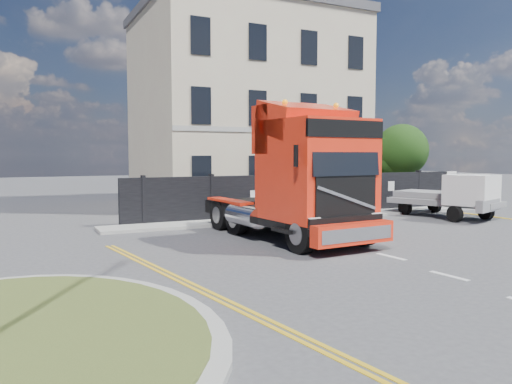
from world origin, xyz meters
TOP-DOWN VIEW (x-y plane):
  - ground at (0.00, 0.00)m, footprint 120.00×120.00m
  - traffic_island at (-7.00, -3.00)m, footprint 6.80×6.80m
  - hoarding_fence at (6.55, 9.00)m, footprint 18.80×0.25m
  - georgian_building at (6.00, 16.50)m, footprint 12.30×10.30m
  - tree at (14.38, 12.10)m, footprint 3.20×3.20m
  - pavement_far at (6.00, 8.10)m, footprint 20.00×1.60m
  - truck at (1.96, 2.88)m, footprint 3.37×7.81m
  - flatbed_pickup at (11.45, 4.74)m, footprint 3.47×5.39m

SIDE VIEW (x-z plane):
  - ground at x=0.00m, z-range 0.00..0.00m
  - pavement_far at x=6.00m, z-range 0.00..0.12m
  - traffic_island at x=-7.00m, z-range 0.00..0.16m
  - hoarding_fence at x=6.55m, z-range 0.00..2.00m
  - flatbed_pickup at x=11.45m, z-range 0.08..2.14m
  - truck at x=1.96m, z-range -0.24..4.33m
  - tree at x=14.38m, z-range 0.65..5.45m
  - georgian_building at x=6.00m, z-range -0.63..12.17m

